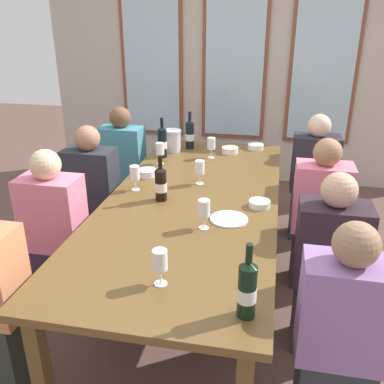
% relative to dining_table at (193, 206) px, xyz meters
% --- Properties ---
extents(ground_plane, '(12.00, 12.00, 0.00)m').
position_rel_dining_table_xyz_m(ground_plane, '(0.00, 0.00, -0.68)').
color(ground_plane, brown).
extents(back_wall_with_windows, '(4.31, 0.10, 2.90)m').
position_rel_dining_table_xyz_m(back_wall_with_windows, '(0.00, 2.39, 0.77)').
color(back_wall_with_windows, beige).
rests_on(back_wall_with_windows, ground).
extents(dining_table, '(1.11, 2.62, 0.74)m').
position_rel_dining_table_xyz_m(dining_table, '(0.00, 0.00, 0.00)').
color(dining_table, brown).
rests_on(dining_table, ground).
extents(white_plate_0, '(0.22, 0.22, 0.01)m').
position_rel_dining_table_xyz_m(white_plate_0, '(0.27, -0.28, 0.06)').
color(white_plate_0, white).
rests_on(white_plate_0, dining_table).
extents(metal_pitcher, '(0.16, 0.16, 0.19)m').
position_rel_dining_table_xyz_m(metal_pitcher, '(-0.38, 0.97, 0.16)').
color(metal_pitcher, silver).
rests_on(metal_pitcher, dining_table).
extents(wine_bottle_0, '(0.08, 0.08, 0.33)m').
position_rel_dining_table_xyz_m(wine_bottle_0, '(-0.42, 0.80, 0.19)').
color(wine_bottle_0, black).
rests_on(wine_bottle_0, dining_table).
extents(wine_bottle_1, '(0.08, 0.08, 0.30)m').
position_rel_dining_table_xyz_m(wine_bottle_1, '(-0.19, -0.08, 0.17)').
color(wine_bottle_1, black).
rests_on(wine_bottle_1, dining_table).
extents(wine_bottle_2, '(0.08, 0.08, 0.33)m').
position_rel_dining_table_xyz_m(wine_bottle_2, '(-0.24, 1.08, 0.19)').
color(wine_bottle_2, black).
rests_on(wine_bottle_2, dining_table).
extents(wine_bottle_3, '(0.08, 0.08, 0.33)m').
position_rel_dining_table_xyz_m(wine_bottle_3, '(0.44, -1.11, 0.19)').
color(wine_bottle_3, black).
rests_on(wine_bottle_3, dining_table).
extents(tasting_bowl_0, '(0.14, 0.14, 0.05)m').
position_rel_dining_table_xyz_m(tasting_bowl_0, '(0.13, 1.02, 0.08)').
color(tasting_bowl_0, white).
rests_on(tasting_bowl_0, dining_table).
extents(tasting_bowl_1, '(0.14, 0.14, 0.05)m').
position_rel_dining_table_xyz_m(tasting_bowl_1, '(0.34, 1.18, 0.08)').
color(tasting_bowl_1, white).
rests_on(tasting_bowl_1, dining_table).
extents(tasting_bowl_2, '(0.13, 0.13, 0.04)m').
position_rel_dining_table_xyz_m(tasting_bowl_2, '(0.44, -0.06, 0.08)').
color(tasting_bowl_2, white).
rests_on(tasting_bowl_2, dining_table).
extents(tasting_bowl_3, '(0.14, 0.14, 0.05)m').
position_rel_dining_table_xyz_m(tasting_bowl_3, '(-0.41, 0.32, 0.08)').
color(tasting_bowl_3, white).
rests_on(tasting_bowl_3, dining_table).
extents(wine_glass_0, '(0.07, 0.07, 0.17)m').
position_rel_dining_table_xyz_m(wine_glass_0, '(0.15, -0.41, 0.18)').
color(wine_glass_0, white).
rests_on(wine_glass_0, dining_table).
extents(wine_glass_1, '(0.07, 0.07, 0.17)m').
position_rel_dining_table_xyz_m(wine_glass_1, '(-0.41, 0.05, 0.18)').
color(wine_glass_1, white).
rests_on(wine_glass_1, dining_table).
extents(wine_glass_2, '(0.07, 0.07, 0.17)m').
position_rel_dining_table_xyz_m(wine_glass_2, '(-0.00, 0.25, 0.18)').
color(wine_glass_2, white).
rests_on(wine_glass_2, dining_table).
extents(wine_glass_3, '(0.07, 0.07, 0.17)m').
position_rel_dining_table_xyz_m(wine_glass_3, '(0.05, -0.98, 0.18)').
color(wine_glass_3, white).
rests_on(wine_glass_3, dining_table).
extents(wine_glass_4, '(0.07, 0.07, 0.17)m').
position_rel_dining_table_xyz_m(wine_glass_4, '(-0.01, 0.85, 0.18)').
color(wine_glass_4, white).
rests_on(wine_glass_4, dining_table).
extents(wine_glass_5, '(0.07, 0.07, 0.17)m').
position_rel_dining_table_xyz_m(wine_glass_5, '(-0.39, 0.62, 0.18)').
color(wine_glass_5, white).
rests_on(wine_glass_5, dining_table).
extents(seated_person_0, '(0.38, 0.24, 1.11)m').
position_rel_dining_table_xyz_m(seated_person_0, '(-0.85, 0.29, -0.15)').
color(seated_person_0, '#2D283B').
rests_on(seated_person_0, ground).
extents(seated_person_1, '(0.38, 0.24, 1.11)m').
position_rel_dining_table_xyz_m(seated_person_1, '(0.85, 0.29, -0.15)').
color(seated_person_1, '#2B2335').
rests_on(seated_person_1, ground).
extents(seated_person_2, '(0.38, 0.24, 1.11)m').
position_rel_dining_table_xyz_m(seated_person_2, '(-0.85, 0.98, -0.15)').
color(seated_person_2, '#38393D').
rests_on(seated_person_2, ground).
extents(seated_person_3, '(0.38, 0.24, 1.11)m').
position_rel_dining_table_xyz_m(seated_person_3, '(0.85, 1.02, -0.15)').
color(seated_person_3, '#27303E').
rests_on(seated_person_3, ground).
extents(seated_person_5, '(0.38, 0.24, 1.11)m').
position_rel_dining_table_xyz_m(seated_person_5, '(0.85, -0.94, -0.15)').
color(seated_person_5, '#2B3436').
rests_on(seated_person_5, ground).
extents(seated_person_6, '(0.38, 0.24, 1.11)m').
position_rel_dining_table_xyz_m(seated_person_6, '(-0.85, -0.31, -0.15)').
color(seated_person_6, '#32253C').
rests_on(seated_person_6, ground).
extents(seated_person_7, '(0.38, 0.24, 1.11)m').
position_rel_dining_table_xyz_m(seated_person_7, '(0.85, -0.37, -0.15)').
color(seated_person_7, '#32312D').
rests_on(seated_person_7, ground).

